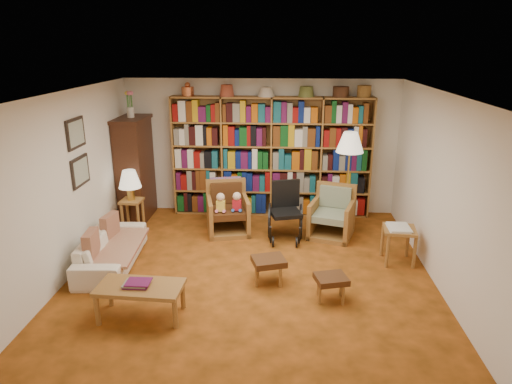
# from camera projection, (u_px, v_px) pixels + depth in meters

# --- Properties ---
(floor) EXTENTS (5.00, 5.00, 0.00)m
(floor) POSITION_uv_depth(u_px,v_px,m) (252.00, 271.00, 6.51)
(floor) COLOR #B3581B
(floor) RESTS_ON ground
(ceiling) EXTENTS (5.00, 5.00, 0.00)m
(ceiling) POSITION_uv_depth(u_px,v_px,m) (251.00, 93.00, 5.74)
(ceiling) COLOR white
(ceiling) RESTS_ON wall_back
(wall_back) EXTENTS (5.00, 0.00, 5.00)m
(wall_back) POSITION_uv_depth(u_px,v_px,m) (261.00, 147.00, 8.50)
(wall_back) COLOR white
(wall_back) RESTS_ON floor
(wall_front) EXTENTS (5.00, 0.00, 5.00)m
(wall_front) POSITION_uv_depth(u_px,v_px,m) (229.00, 278.00, 3.75)
(wall_front) COLOR white
(wall_front) RESTS_ON floor
(wall_left) EXTENTS (0.00, 5.00, 5.00)m
(wall_left) POSITION_uv_depth(u_px,v_px,m) (70.00, 184.00, 6.27)
(wall_left) COLOR white
(wall_left) RESTS_ON floor
(wall_right) EXTENTS (0.00, 5.00, 5.00)m
(wall_right) POSITION_uv_depth(u_px,v_px,m) (441.00, 191.00, 5.98)
(wall_right) COLOR white
(wall_right) RESTS_ON floor
(bookshelf) EXTENTS (3.60, 0.30, 2.42)m
(bookshelf) POSITION_uv_depth(u_px,v_px,m) (271.00, 154.00, 8.35)
(bookshelf) COLOR olive
(bookshelf) RESTS_ON floor
(curio_cabinet) EXTENTS (0.50, 0.95, 2.40)m
(curio_cabinet) POSITION_uv_depth(u_px,v_px,m) (135.00, 168.00, 8.25)
(curio_cabinet) COLOR #3E1F10
(curio_cabinet) RESTS_ON floor
(framed_pictures) EXTENTS (0.03, 0.52, 0.97)m
(framed_pictures) POSITION_uv_depth(u_px,v_px,m) (78.00, 152.00, 6.44)
(framed_pictures) COLOR black
(framed_pictures) RESTS_ON wall_left
(sofa) EXTENTS (1.70, 0.76, 0.49)m
(sofa) POSITION_uv_depth(u_px,v_px,m) (111.00, 249.00, 6.63)
(sofa) COLOR #F2E5CD
(sofa) RESTS_ON floor
(sofa_throw) EXTENTS (0.81, 1.38, 0.04)m
(sofa_throw) POSITION_uv_depth(u_px,v_px,m) (114.00, 246.00, 6.61)
(sofa_throw) COLOR beige
(sofa_throw) RESTS_ON sofa
(cushion_left) EXTENTS (0.17, 0.39, 0.38)m
(cushion_left) POSITION_uv_depth(u_px,v_px,m) (110.00, 227.00, 6.90)
(cushion_left) COLOR maroon
(cushion_left) RESTS_ON sofa
(cushion_right) EXTENTS (0.16, 0.40, 0.39)m
(cushion_right) POSITION_uv_depth(u_px,v_px,m) (91.00, 246.00, 6.24)
(cushion_right) COLOR maroon
(cushion_right) RESTS_ON sofa
(side_table_lamp) EXTENTS (0.37, 0.37, 0.56)m
(side_table_lamp) POSITION_uv_depth(u_px,v_px,m) (132.00, 209.00, 7.81)
(side_table_lamp) COLOR olive
(side_table_lamp) RESTS_ON floor
(table_lamp) EXTENTS (0.38, 0.38, 0.52)m
(table_lamp) POSITION_uv_depth(u_px,v_px,m) (130.00, 180.00, 7.65)
(table_lamp) COLOR gold
(table_lamp) RESTS_ON side_table_lamp
(armchair_leather) EXTENTS (0.85, 0.87, 0.88)m
(armchair_leather) POSITION_uv_depth(u_px,v_px,m) (229.00, 211.00, 7.82)
(armchair_leather) COLOR olive
(armchair_leather) RESTS_ON floor
(armchair_sage) EXTENTS (0.89, 0.89, 0.85)m
(armchair_sage) POSITION_uv_depth(u_px,v_px,m) (331.00, 216.00, 7.67)
(armchair_sage) COLOR olive
(armchair_sage) RESTS_ON floor
(wheelchair) EXTENTS (0.58, 0.77, 0.96)m
(wheelchair) POSITION_uv_depth(u_px,v_px,m) (285.00, 213.00, 7.51)
(wheelchair) COLOR black
(wheelchair) RESTS_ON floor
(floor_lamp) EXTENTS (0.46, 0.46, 1.72)m
(floor_lamp) POSITION_uv_depth(u_px,v_px,m) (350.00, 146.00, 7.49)
(floor_lamp) COLOR gold
(floor_lamp) RESTS_ON floor
(side_table_papers) EXTENTS (0.50, 0.50, 0.56)m
(side_table_papers) POSITION_uv_depth(u_px,v_px,m) (399.00, 234.00, 6.64)
(side_table_papers) COLOR olive
(side_table_papers) RESTS_ON floor
(footstool_a) EXTENTS (0.51, 0.47, 0.36)m
(footstool_a) POSITION_uv_depth(u_px,v_px,m) (269.00, 263.00, 6.10)
(footstool_a) COLOR #4A2813
(footstool_a) RESTS_ON floor
(footstool_b) EXTENTS (0.45, 0.41, 0.33)m
(footstool_b) POSITION_uv_depth(u_px,v_px,m) (331.00, 281.00, 5.70)
(footstool_b) COLOR #4A2813
(footstool_b) RESTS_ON floor
(coffee_table) EXTENTS (1.02, 0.55, 0.46)m
(coffee_table) POSITION_uv_depth(u_px,v_px,m) (140.00, 289.00, 5.32)
(coffee_table) COLOR olive
(coffee_table) RESTS_ON floor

